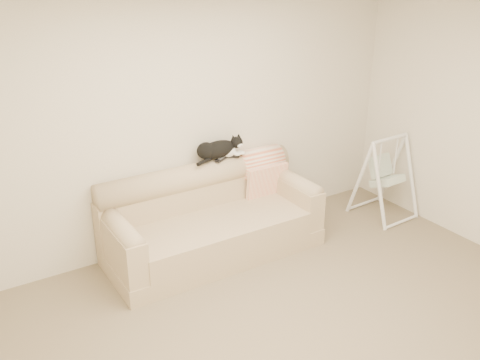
{
  "coord_description": "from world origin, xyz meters",
  "views": [
    {
      "loc": [
        -2.34,
        -2.7,
        2.89
      ],
      "look_at": [
        0.14,
        1.27,
        0.9
      ],
      "focal_mm": 40.0,
      "sensor_mm": 36.0,
      "label": 1
    }
  ],
  "objects_px": {
    "remote_b": "(231,156)",
    "tuxedo_cat": "(218,149)",
    "baby_swing": "(385,176)",
    "remote_a": "(222,159)",
    "sofa": "(210,221)"
  },
  "relations": [
    {
      "from": "remote_a",
      "to": "tuxedo_cat",
      "type": "xyz_separation_m",
      "value": [
        -0.02,
        0.03,
        0.1
      ]
    },
    {
      "from": "remote_a",
      "to": "baby_swing",
      "type": "height_order",
      "value": "baby_swing"
    },
    {
      "from": "tuxedo_cat",
      "to": "sofa",
      "type": "bearing_deg",
      "value": -135.83
    },
    {
      "from": "remote_a",
      "to": "tuxedo_cat",
      "type": "bearing_deg",
      "value": 127.85
    },
    {
      "from": "remote_b",
      "to": "tuxedo_cat",
      "type": "bearing_deg",
      "value": 174.71
    },
    {
      "from": "sofa",
      "to": "remote_a",
      "type": "distance_m",
      "value": 0.66
    },
    {
      "from": "remote_b",
      "to": "baby_swing",
      "type": "xyz_separation_m",
      "value": [
        1.76,
        -0.57,
        -0.42
      ]
    },
    {
      "from": "sofa",
      "to": "tuxedo_cat",
      "type": "bearing_deg",
      "value": 44.17
    },
    {
      "from": "remote_a",
      "to": "remote_b",
      "type": "distance_m",
      "value": 0.13
    },
    {
      "from": "sofa",
      "to": "baby_swing",
      "type": "bearing_deg",
      "value": -8.88
    },
    {
      "from": "remote_a",
      "to": "baby_swing",
      "type": "xyz_separation_m",
      "value": [
        1.88,
        -0.56,
        -0.42
      ]
    },
    {
      "from": "baby_swing",
      "to": "remote_b",
      "type": "bearing_deg",
      "value": 162.05
    },
    {
      "from": "remote_b",
      "to": "tuxedo_cat",
      "type": "distance_m",
      "value": 0.18
    },
    {
      "from": "remote_b",
      "to": "baby_swing",
      "type": "height_order",
      "value": "baby_swing"
    },
    {
      "from": "tuxedo_cat",
      "to": "baby_swing",
      "type": "height_order",
      "value": "tuxedo_cat"
    }
  ]
}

